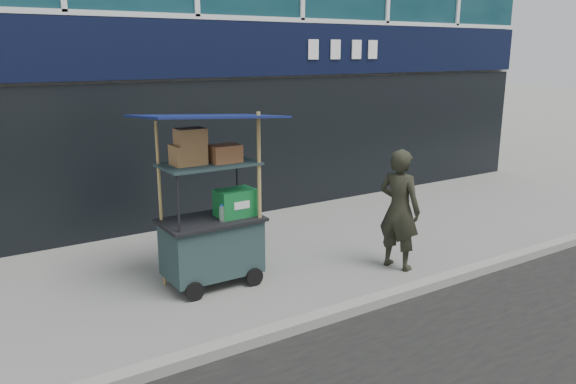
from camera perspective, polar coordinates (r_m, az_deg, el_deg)
ground at (r=6.69m, az=5.82°, el=-11.39°), size 80.00×80.00×0.00m
curb at (r=6.52m, az=6.95°, el=-11.53°), size 80.00×0.18×0.12m
vendor_cart at (r=7.04m, az=-7.68°, el=-3.31°), size 1.65×1.16×2.22m
vendor_man at (r=7.63m, az=11.24°, el=-1.75°), size 0.54×0.68×1.64m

